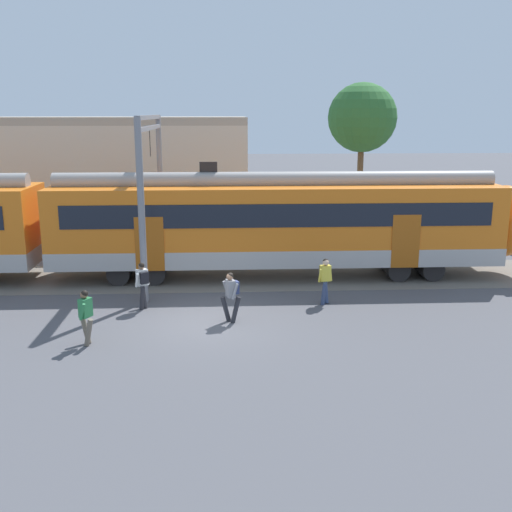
{
  "coord_description": "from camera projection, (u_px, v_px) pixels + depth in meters",
  "views": [
    {
      "loc": [
        0.54,
        -18.44,
        6.65
      ],
      "look_at": [
        1.62,
        2.47,
        1.6
      ],
      "focal_mm": 42.0,
      "sensor_mm": 36.0,
      "label": 1
    }
  ],
  "objects": [
    {
      "name": "street_tree_right",
      "position": [
        362.0,
        118.0,
        31.61
      ],
      "size": [
        3.64,
        3.64,
        8.18
      ],
      "color": "brown",
      "rests_on": "ground"
    },
    {
      "name": "track_bed",
      "position": [
        6.0,
        280.0,
        24.34
      ],
      "size": [
        80.0,
        4.4,
        0.01
      ],
      "primitive_type": "cube",
      "color": "slate",
      "rests_on": "ground"
    },
    {
      "name": "commuter_train",
      "position": [
        64.0,
        225.0,
        23.93
      ],
      "size": [
        38.05,
        3.07,
        4.73
      ],
      "color": "#B2ADA8",
      "rests_on": "ground"
    },
    {
      "name": "pedestrian_green",
      "position": [
        86.0,
        313.0,
        17.34
      ],
      "size": [
        0.54,
        0.66,
        1.67
      ],
      "color": "#6B6051",
      "rests_on": "ground"
    },
    {
      "name": "background_building",
      "position": [
        39.0,
        179.0,
        31.67
      ],
      "size": [
        21.9,
        5.0,
        9.2
      ],
      "color": "beige",
      "rests_on": "ground"
    },
    {
      "name": "ground_plane",
      "position": [
        210.0,
        322.0,
        19.43
      ],
      "size": [
        160.0,
        160.0,
        0.0
      ],
      "primitive_type": "plane",
      "color": "#515156"
    },
    {
      "name": "pedestrian_yellow",
      "position": [
        325.0,
        277.0,
        21.06
      ],
      "size": [
        0.54,
        0.69,
        1.67
      ],
      "color": "navy",
      "rests_on": "ground"
    },
    {
      "name": "catenary_gantry",
      "position": [
        151.0,
        173.0,
        23.63
      ],
      "size": [
        0.24,
        6.64,
        6.53
      ],
      "color": "gray",
      "rests_on": "ground"
    },
    {
      "name": "pedestrian_grey",
      "position": [
        231.0,
        293.0,
        19.23
      ],
      "size": [
        0.7,
        0.53,
        1.67
      ],
      "color": "#28282D",
      "rests_on": "ground"
    },
    {
      "name": "pedestrian_white",
      "position": [
        142.0,
        282.0,
        20.49
      ],
      "size": [
        0.5,
        0.71,
        1.67
      ],
      "color": "#28282D",
      "rests_on": "ground"
    }
  ]
}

